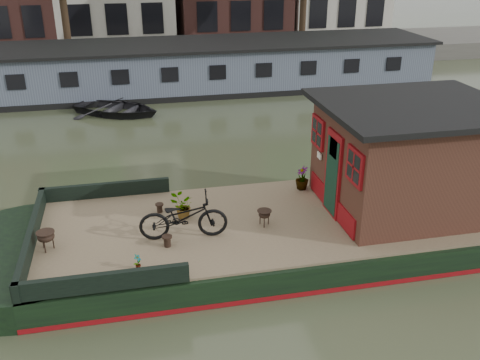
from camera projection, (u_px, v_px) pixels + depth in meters
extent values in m
plane|color=#303622|center=(311.00, 240.00, 12.17)|extent=(120.00, 120.00, 0.00)
cube|color=black|center=(311.00, 228.00, 12.05)|extent=(12.00, 4.00, 0.60)
cylinder|color=black|center=(32.00, 259.00, 10.89)|extent=(4.00, 4.00, 0.60)
cube|color=maroon|center=(311.00, 238.00, 12.15)|extent=(12.02, 4.02, 0.10)
cube|color=#776649|center=(312.00, 216.00, 11.92)|extent=(11.80, 3.80, 0.05)
cube|color=black|center=(32.00, 236.00, 10.69)|extent=(0.12, 4.00, 0.35)
cube|color=black|center=(106.00, 190.00, 12.67)|extent=(3.00, 0.12, 0.35)
cube|color=black|center=(103.00, 282.00, 9.25)|extent=(3.00, 0.12, 0.35)
cube|color=#341A14|center=(409.00, 159.00, 11.86)|extent=(3.50, 3.00, 2.30)
cube|color=black|center=(416.00, 106.00, 11.37)|extent=(4.00, 3.50, 0.12)
cube|color=maroon|center=(333.00, 174.00, 11.60)|extent=(0.06, 0.80, 1.90)
cube|color=black|center=(332.00, 176.00, 11.61)|extent=(0.04, 0.64, 1.70)
cube|color=maroon|center=(355.00, 167.00, 10.42)|extent=(0.06, 0.72, 0.72)
cube|color=maroon|center=(318.00, 132.00, 12.29)|extent=(0.06, 0.72, 0.72)
imported|color=black|center=(183.00, 217.00, 10.81)|extent=(1.83, 0.75, 0.94)
imported|color=#A4432F|center=(182.00, 207.00, 11.66)|extent=(0.53, 0.48, 0.55)
imported|color=maroon|center=(302.00, 178.00, 13.03)|extent=(0.34, 0.34, 0.58)
imported|color=#96592C|center=(138.00, 262.00, 9.86)|extent=(0.18, 0.20, 0.32)
cylinder|color=black|center=(160.00, 208.00, 11.97)|extent=(0.18, 0.18, 0.21)
cylinder|color=black|center=(167.00, 241.00, 10.63)|extent=(0.21, 0.21, 0.23)
imported|color=black|center=(117.00, 105.00, 20.86)|extent=(4.29, 3.97, 0.73)
cube|color=#515B6C|center=(210.00, 67.00, 24.25)|extent=(20.00, 4.00, 2.00)
cube|color=black|center=(210.00, 43.00, 23.82)|extent=(20.40, 4.40, 0.12)
cube|color=black|center=(211.00, 86.00, 24.61)|extent=(20.00, 4.05, 0.24)
cube|color=#47443F|center=(192.00, 52.00, 30.27)|extent=(60.00, 6.00, 0.90)
cylinder|color=#332316|center=(65.00, 14.00, 26.67)|extent=(0.36, 0.36, 4.00)
cylinder|color=#332316|center=(303.00, 8.00, 29.09)|extent=(0.36, 0.36, 4.00)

